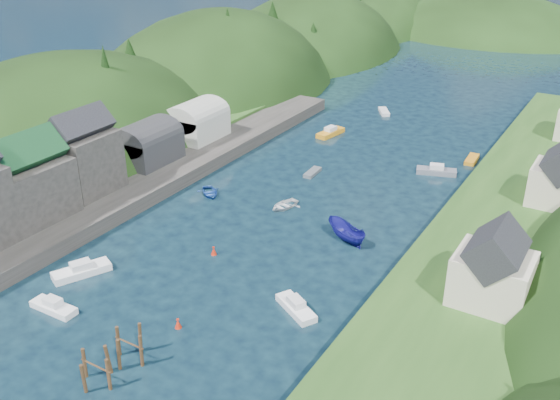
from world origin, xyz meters
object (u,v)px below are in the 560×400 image
Objects in this scene: piling_cluster_near at (97,371)px; channel_buoy_near at (178,324)px; channel_buoy_far at (214,251)px; piling_cluster_far at (130,348)px.

channel_buoy_near is (1.01, 9.45, -0.75)m from piling_cluster_near.
piling_cluster_near is at bearing -96.11° from channel_buoy_near.
channel_buoy_far is (-5.27, 12.89, 0.00)m from channel_buoy_near.
piling_cluster_far reaches higher than piling_cluster_near.
piling_cluster_far is 5.96m from channel_buoy_near.
piling_cluster_far reaches higher than channel_buoy_far.
channel_buoy_far is at bearing 112.24° from channel_buoy_near.
piling_cluster_near is at bearing -79.20° from channel_buoy_far.
channel_buoy_near is 1.00× the size of channel_buoy_far.
channel_buoy_near is at bearing 84.23° from piling_cluster_far.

